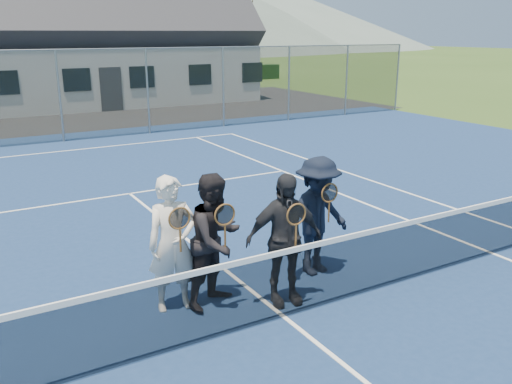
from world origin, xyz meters
TOP-DOWN VIEW (x-y plane):
  - ground at (0.00, 20.00)m, footprint 220.00×220.00m
  - court_surface at (0.00, 0.00)m, footprint 30.00×30.00m
  - hedge_row at (0.00, 32.00)m, footprint 40.00×1.20m
  - hill_east at (55.00, 95.00)m, footprint 90.00×90.00m
  - court_markings at (0.00, 0.00)m, footprint 11.03×23.83m
  - tennis_net at (0.00, 0.00)m, footprint 11.68×0.08m
  - perimeter_fence at (0.00, 13.50)m, footprint 30.07×0.07m
  - clubhouse at (4.00, 24.00)m, footprint 15.60×8.20m
  - tree_e at (18.00, 33.00)m, footprint 3.20×3.20m
  - player_a at (-1.10, 0.97)m, footprint 0.70×0.54m
  - player_b at (-0.56, 0.81)m, footprint 1.07×0.97m
  - player_c at (0.22, 0.37)m, footprint 1.12×0.64m
  - player_d at (1.16, 0.91)m, footprint 1.25×0.83m

SIDE VIEW (x-z plane):
  - ground at x=0.00m, z-range 0.00..0.00m
  - court_surface at x=0.00m, z-range 0.00..0.02m
  - court_markings at x=0.00m, z-range 0.02..0.03m
  - tennis_net at x=0.00m, z-range -0.01..1.09m
  - hedge_row at x=0.00m, z-range 0.00..1.10m
  - player_d at x=1.16m, z-range 0.02..1.82m
  - player_b at x=-0.56m, z-range 0.02..1.82m
  - player_c at x=0.22m, z-range 0.02..1.82m
  - player_a at x=-1.10m, z-range 0.02..1.82m
  - perimeter_fence at x=0.00m, z-range 0.01..3.03m
  - clubhouse at x=4.00m, z-range 0.14..7.84m
  - tree_e at x=18.00m, z-range 1.91..9.68m
  - hill_east at x=55.00m, z-range 0.00..14.00m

